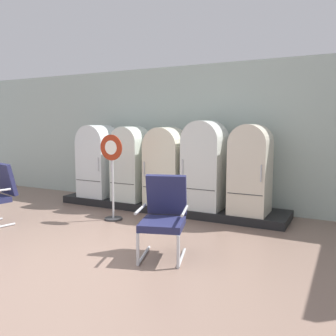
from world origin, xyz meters
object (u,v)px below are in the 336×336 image
object	(u,v)px
refrigerator_1	(131,161)
refrigerator_3	(205,162)
refrigerator_4	(251,166)
sign_stand	(112,178)
armchair_right	(164,214)
refrigerator_2	(166,164)
refrigerator_0	(98,159)

from	to	relation	value
refrigerator_1	refrigerator_3	bearing A→B (deg)	0.58
refrigerator_4	sign_stand	world-z (taller)	refrigerator_4
refrigerator_4	armchair_right	xyz separation A→B (m)	(-0.58, -2.14, -0.42)
refrigerator_1	refrigerator_3	distance (m)	1.62
refrigerator_3	sign_stand	xyz separation A→B (m)	(-1.35, -1.03, -0.26)
sign_stand	refrigerator_2	bearing A→B (deg)	61.26
refrigerator_2	sign_stand	distance (m)	1.16
refrigerator_0	refrigerator_4	bearing A→B (deg)	0.03
armchair_right	sign_stand	world-z (taller)	sign_stand
armchair_right	sign_stand	bearing A→B (deg)	145.62
refrigerator_0	refrigerator_4	world-z (taller)	refrigerator_4
refrigerator_1	sign_stand	distance (m)	1.07
armchair_right	refrigerator_2	bearing A→B (deg)	116.85
refrigerator_0	refrigerator_4	distance (m)	3.32
refrigerator_0	refrigerator_2	world-z (taller)	refrigerator_0
refrigerator_0	armchair_right	world-z (taller)	refrigerator_0
refrigerator_3	refrigerator_2	bearing A→B (deg)	-178.25
refrigerator_2	sign_stand	world-z (taller)	refrigerator_2
refrigerator_2	refrigerator_3	bearing A→B (deg)	1.75
refrigerator_2	armchair_right	world-z (taller)	refrigerator_2
refrigerator_0	refrigerator_4	xyz separation A→B (m)	(3.32, 0.00, 0.01)
sign_stand	refrigerator_3	bearing A→B (deg)	37.36
refrigerator_2	refrigerator_3	world-z (taller)	refrigerator_3
refrigerator_2	refrigerator_1	bearing A→B (deg)	179.44
refrigerator_2	sign_stand	xyz separation A→B (m)	(-0.55, -1.01, -0.19)
refrigerator_0	armchair_right	distance (m)	3.50
refrigerator_1	refrigerator_2	xyz separation A→B (m)	(0.82, -0.01, -0.01)
refrigerator_1	armchair_right	world-z (taller)	refrigerator_1
refrigerator_0	refrigerator_3	world-z (taller)	refrigerator_3
refrigerator_2	refrigerator_3	xyz separation A→B (m)	(0.80, 0.02, 0.07)
refrigerator_4	sign_stand	distance (m)	2.44
refrigerator_3	armchair_right	xyz separation A→B (m)	(0.27, -2.15, -0.45)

